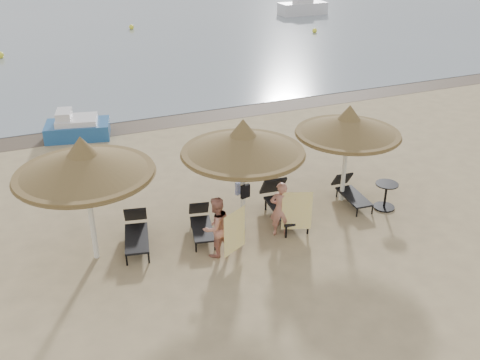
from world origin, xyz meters
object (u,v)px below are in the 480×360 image
at_px(lounger_near_right, 282,203).
at_px(pedal_boat, 77,127).
at_px(person_left, 216,223).
at_px(person_right, 281,205).
at_px(palapa_left, 84,163).
at_px(lounger_far_left, 136,231).
at_px(lounger_near_left, 201,223).
at_px(lounger_far_right, 350,191).
at_px(palapa_center, 243,143).
at_px(palapa_right, 348,126).
at_px(side_table, 385,196).

distance_m(lounger_near_right, pedal_boat, 9.47).
distance_m(person_left, person_right, 1.90).
relative_size(palapa_left, lounger_far_left, 1.77).
relative_size(lounger_near_left, person_left, 0.91).
bearing_deg(lounger_far_right, lounger_near_left, -175.48).
bearing_deg(lounger_near_left, lounger_far_right, 12.04).
bearing_deg(palapa_center, pedal_boat, 110.87).
distance_m(palapa_center, person_left, 2.11).
relative_size(lounger_far_right, person_right, 0.93).
distance_m(palapa_right, person_left, 4.84).
xyz_separation_m(palapa_right, lounger_near_right, (-2.08, -0.14, -1.95)).
bearing_deg(person_right, lounger_far_right, -141.88).
distance_m(palapa_right, lounger_near_right, 2.86).
bearing_deg(lounger_far_left, person_right, -4.23).
relative_size(lounger_near_left, lounger_near_right, 0.79).
bearing_deg(lounger_far_right, side_table, -40.56).
distance_m(lounger_near_left, lounger_far_right, 4.65).
height_order(palapa_left, pedal_boat, palapa_left).
bearing_deg(person_left, lounger_far_left, -55.42).
bearing_deg(person_right, palapa_right, -137.36).
xyz_separation_m(lounger_far_right, side_table, (0.72, -0.72, 0.04)).
bearing_deg(lounger_far_left, palapa_left, -155.84).
xyz_separation_m(palapa_left, pedal_boat, (0.63, 8.37, -2.18)).
bearing_deg(palapa_left, lounger_far_left, 12.42).
xyz_separation_m(person_left, pedal_boat, (-2.18, 9.40, -0.52)).
bearing_deg(lounger_near_left, person_left, -76.13).
bearing_deg(lounger_near_right, lounger_near_left, -174.54).
height_order(palapa_right, lounger_near_right, palapa_right).
height_order(palapa_center, lounger_near_right, palapa_center).
xyz_separation_m(side_table, pedal_boat, (-7.52, 9.06, 0.04)).
xyz_separation_m(palapa_left, lounger_far_right, (7.43, 0.03, -2.25)).
relative_size(palapa_left, lounger_far_right, 1.96).
height_order(lounger_far_right, person_left, person_left).
bearing_deg(palapa_center, person_left, -141.48).
distance_m(palapa_right, lounger_near_left, 4.93).
relative_size(palapa_center, lounger_near_left, 1.91).
distance_m(palapa_center, palapa_right, 3.40).
bearing_deg(side_table, lounger_far_right, 134.76).
bearing_deg(lounger_far_left, lounger_near_left, 5.35).
bearing_deg(person_left, palapa_right, 176.29).
distance_m(lounger_near_left, person_left, 1.23).
bearing_deg(pedal_boat, person_right, -54.07).
distance_m(person_left, pedal_boat, 9.67).
bearing_deg(lounger_near_left, palapa_left, -166.83).
distance_m(palapa_right, side_table, 2.36).
bearing_deg(palapa_left, palapa_center, -2.54).
height_order(lounger_near_left, lounger_far_right, lounger_far_right).
bearing_deg(lounger_far_right, palapa_right, 139.10).
distance_m(lounger_far_left, lounger_near_left, 1.71).
bearing_deg(pedal_boat, lounger_far_right, -38.78).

